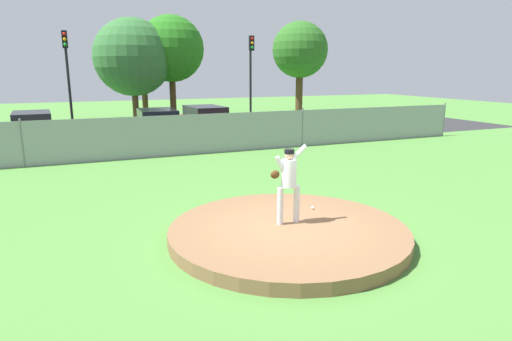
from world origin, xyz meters
TOP-DOWN VIEW (x-y plane):
  - ground_plane at (0.00, 6.00)m, footprint 80.00×80.00m
  - asphalt_strip at (0.00, 14.50)m, footprint 44.00×7.00m
  - pitchers_mound at (0.00, 0.00)m, footprint 5.05×5.05m
  - pitcher_youth at (0.08, 0.19)m, footprint 0.81×0.32m
  - baseball at (1.06, 0.82)m, footprint 0.07×0.07m
  - chainlink_fence at (0.00, 10.00)m, footprint 29.08×0.07m
  - parked_car_champagne at (-5.80, 14.99)m, footprint 2.04×4.76m
  - parked_car_navy at (-0.15, 14.08)m, footprint 2.05×4.58m
  - parked_car_red at (2.55, 14.89)m, footprint 2.20×4.72m
  - traffic_cone_orange at (9.36, 15.29)m, footprint 0.40×0.40m
  - traffic_light_near at (-4.07, 18.27)m, footprint 0.28×0.46m
  - traffic_light_far at (6.59, 18.28)m, footprint 0.28×0.46m
  - tree_tall_centre at (-0.27, 21.01)m, footprint 4.81×4.81m
  - tree_broad_left at (0.93, 24.95)m, footprint 3.68×3.68m
  - tree_slender_far at (2.20, 21.25)m, footprint 4.25×4.25m
  - tree_leaning_west at (13.10, 23.91)m, footprint 4.41×4.41m

SIDE VIEW (x-z plane):
  - ground_plane at x=0.00m, z-range 0.00..0.00m
  - asphalt_strip at x=0.00m, z-range 0.00..0.01m
  - pitchers_mound at x=0.00m, z-range 0.00..0.26m
  - traffic_cone_orange at x=9.36m, z-range -0.01..0.54m
  - baseball at x=1.06m, z-range 0.26..0.34m
  - parked_car_navy at x=-0.15m, z-range -0.03..1.57m
  - parked_car_champagne at x=-5.80m, z-range -0.02..1.58m
  - parked_car_red at x=2.55m, z-range -0.03..1.59m
  - chainlink_fence at x=0.00m, z-range -0.05..1.75m
  - pitcher_youth at x=0.08m, z-range 0.41..2.12m
  - traffic_light_near at x=-4.07m, z-range 0.97..6.50m
  - traffic_light_far at x=6.59m, z-range 0.97..6.55m
  - tree_broad_left at x=0.93m, z-range 1.11..7.07m
  - tree_tall_centre at x=-0.27m, z-range 0.93..7.62m
  - tree_slender_far at x=2.20m, z-range 1.34..8.32m
  - tree_leaning_west at x=13.10m, z-range 1.40..8.69m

